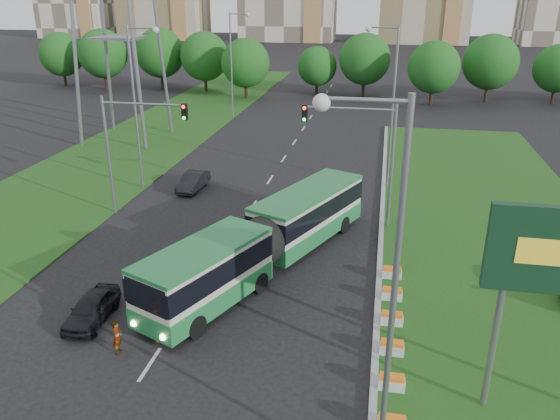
% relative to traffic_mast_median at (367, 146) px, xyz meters
% --- Properties ---
extents(ground, '(360.00, 360.00, 0.00)m').
position_rel_traffic_mast_median_xyz_m(ground, '(-4.78, -10.00, -5.35)').
color(ground, black).
rests_on(ground, ground).
extents(grass_median, '(14.00, 60.00, 0.15)m').
position_rel_traffic_mast_median_xyz_m(grass_median, '(8.22, -2.00, -5.27)').
color(grass_median, '#204D16').
rests_on(grass_median, ground).
extents(median_kerb, '(0.30, 60.00, 0.18)m').
position_rel_traffic_mast_median_xyz_m(median_kerb, '(1.27, -2.00, -5.26)').
color(median_kerb, '#969696').
rests_on(median_kerb, ground).
extents(left_verge, '(12.00, 110.00, 0.10)m').
position_rel_traffic_mast_median_xyz_m(left_verge, '(-22.78, 15.00, -5.30)').
color(left_verge, '#204D16').
rests_on(left_verge, ground).
extents(lane_markings, '(0.20, 100.00, 0.01)m').
position_rel_traffic_mast_median_xyz_m(lane_markings, '(-7.78, 10.00, -5.35)').
color(lane_markings, '#B5B5AE').
rests_on(lane_markings, ground).
extents(flower_planters, '(1.10, 11.50, 0.60)m').
position_rel_traffic_mast_median_xyz_m(flower_planters, '(1.92, -12.50, -4.90)').
color(flower_planters, silver).
rests_on(flower_planters, grass_median).
extents(traffic_mast_median, '(5.76, 0.32, 8.00)m').
position_rel_traffic_mast_median_xyz_m(traffic_mast_median, '(0.00, 0.00, 0.00)').
color(traffic_mast_median, gray).
rests_on(traffic_mast_median, ground).
extents(traffic_mast_left, '(5.76, 0.32, 8.00)m').
position_rel_traffic_mast_median_xyz_m(traffic_mast_left, '(-15.16, -1.00, 0.00)').
color(traffic_mast_left, gray).
rests_on(traffic_mast_left, ground).
extents(street_lamps, '(36.00, 60.00, 12.00)m').
position_rel_traffic_mast_median_xyz_m(street_lamps, '(-7.78, 0.00, 0.65)').
color(street_lamps, gray).
rests_on(street_lamps, ground).
extents(tree_line, '(120.00, 8.00, 9.00)m').
position_rel_traffic_mast_median_xyz_m(tree_line, '(5.22, 45.00, -0.85)').
color(tree_line, '#184B14').
rests_on(tree_line, ground).
extents(articulated_bus, '(2.69, 17.29, 2.85)m').
position_rel_traffic_mast_median_xyz_m(articulated_bus, '(-5.14, -6.79, -3.61)').
color(articulated_bus, beige).
rests_on(articulated_bus, ground).
extents(car_left_near, '(1.70, 3.85, 1.29)m').
position_rel_traffic_mast_median_xyz_m(car_left_near, '(-11.67, -13.46, -4.71)').
color(car_left_near, black).
rests_on(car_left_near, ground).
extents(car_left_far, '(1.55, 4.04, 1.31)m').
position_rel_traffic_mast_median_xyz_m(car_left_far, '(-13.08, 4.56, -4.69)').
color(car_left_far, black).
rests_on(car_left_far, ground).
extents(pedestrian, '(0.43, 0.60, 1.55)m').
position_rel_traffic_mast_median_xyz_m(pedestrian, '(-9.38, -15.49, -4.58)').
color(pedestrian, gray).
rests_on(pedestrian, ground).
extents(shopping_trolley, '(0.35, 0.37, 0.60)m').
position_rel_traffic_mast_median_xyz_m(shopping_trolley, '(-7.92, -14.41, -5.05)').
color(shopping_trolley, orange).
rests_on(shopping_trolley, ground).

